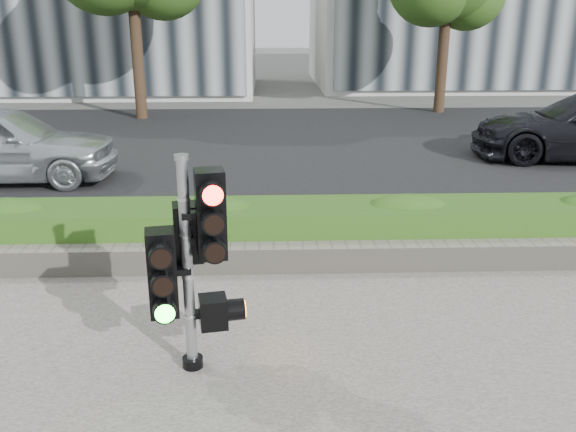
{
  "coord_description": "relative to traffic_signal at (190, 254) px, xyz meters",
  "views": [
    {
      "loc": [
        -0.45,
        -5.45,
        3.19
      ],
      "look_at": [
        -0.24,
        0.6,
        1.2
      ],
      "focal_mm": 38.0,
      "sensor_mm": 36.0,
      "label": 1
    }
  ],
  "objects": [
    {
      "name": "ground",
      "position": [
        1.15,
        0.35,
        -1.16
      ],
      "size": [
        120.0,
        120.0,
        0.0
      ],
      "primitive_type": "plane",
      "color": "#51514C",
      "rests_on": "ground"
    },
    {
      "name": "road",
      "position": [
        1.15,
        10.35,
        -1.15
      ],
      "size": [
        60.0,
        13.0,
        0.02
      ],
      "primitive_type": "cube",
      "color": "black",
      "rests_on": "ground"
    },
    {
      "name": "curb",
      "position": [
        1.15,
        3.5,
        -1.1
      ],
      "size": [
        60.0,
        0.25,
        0.12
      ],
      "primitive_type": "cube",
      "color": "gray",
      "rests_on": "ground"
    },
    {
      "name": "stone_wall",
      "position": [
        1.15,
        2.25,
        -0.96
      ],
      "size": [
        12.0,
        0.32,
        0.34
      ],
      "primitive_type": "cube",
      "color": "gray",
      "rests_on": "sidewalk"
    },
    {
      "name": "hedge",
      "position": [
        1.15,
        2.9,
        -0.79
      ],
      "size": [
        12.0,
        1.0,
        0.68
      ],
      "primitive_type": "cube",
      "color": "#5C912C",
      "rests_on": "sidewalk"
    },
    {
      "name": "traffic_signal",
      "position": [
        0.0,
        0.0,
        0.0
      ],
      "size": [
        0.74,
        0.59,
        2.05
      ],
      "rotation": [
        0.0,
        0.0,
        0.18
      ],
      "color": "black",
      "rests_on": "sidewalk"
    },
    {
      "name": "car_silver",
      "position": [
        -4.58,
        6.96,
        -0.38
      ],
      "size": [
        4.52,
        1.88,
        1.53
      ],
      "primitive_type": "imported",
      "rotation": [
        0.0,
        0.0,
        1.59
      ],
      "color": "silver",
      "rests_on": "road"
    }
  ]
}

